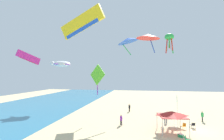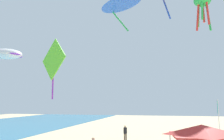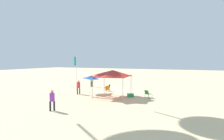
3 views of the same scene
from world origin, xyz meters
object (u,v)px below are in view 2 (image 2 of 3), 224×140
Objects in this scene: banner_flag at (219,121)px; kite_turtle_white at (6,54)px; canopy_tent at (202,131)px; kite_diamond_lime at (54,61)px; kite_octopus_green at (202,2)px; beach_umbrella at (211,134)px; person_far_stroller at (125,132)px; kite_delta_blue at (121,1)px.

kite_turtle_white is (7.06, 25.56, 8.10)m from banner_flag.
canopy_tent is at bearing 160.93° from banner_flag.
kite_octopus_green is (12.01, -14.40, 9.10)m from kite_diamond_lime.
kite_turtle_white is at bearing 60.96° from canopy_tent.
beach_umbrella is (3.17, -0.99, -0.59)m from canopy_tent.
banner_flag is 10.10m from person_far_stroller.
kite_delta_blue is at bearing 22.53° from person_far_stroller.
kite_diamond_lime is 20.85m from kite_octopus_green.
banner_flag is 0.75× the size of kite_delta_blue.
person_far_stroller is at bearing -98.10° from kite_diamond_lime.
beach_umbrella is 16.47m from kite_delta_blue.
kite_turtle_white is (3.73, 16.88, -4.42)m from kite_delta_blue.
beach_umbrella is at bearing -17.31° from canopy_tent.
banner_flag is 14.75m from kite_diamond_lime.
kite_turtle_white is at bearing 68.04° from beach_umbrella.
kite_diamond_lime is at bearing -36.48° from kite_octopus_green.
kite_diamond_lime is 1.14× the size of kite_octopus_green.
canopy_tent is 0.72× the size of kite_turtle_white.
canopy_tent reaches higher than beach_umbrella.
person_far_stroller is 0.34× the size of kite_octopus_green.
kite_delta_blue is 10.44m from kite_diamond_lime.
beach_umbrella is 10.92m from person_far_stroller.
person_far_stroller is (7.89, 7.49, -0.90)m from beach_umbrella.
canopy_tent is 12.92m from person_far_stroller.
canopy_tent is 6.34m from banner_flag.
kite_diamond_lime is at bearing -59.87° from kite_delta_blue.
kite_delta_blue is at bearing 51.06° from beach_umbrella.
kite_octopus_green reaches higher than beach_umbrella.
kite_turtle_white is 27.12m from kite_octopus_green.
banner_flag is at bearing -21.02° from beach_umbrella.
kite_delta_blue is 1.12× the size of kite_turtle_white.
kite_turtle_white is at bearing -119.23° from kite_delta_blue.
beach_umbrella is 3.10m from banner_flag.
kite_delta_blue is at bearing 142.19° from kite_turtle_white.
kite_diamond_lime is at bearing 117.19° from kite_turtle_white.
kite_octopus_green reaches higher than kite_delta_blue.
beach_umbrella is 0.39× the size of kite_diamond_lime.
canopy_tent is 13.35m from kite_diamond_lime.
kite_turtle_white is at bearing -69.95° from kite_octopus_green.
kite_turtle_white is (13.04, 23.49, 8.25)m from canopy_tent.
person_far_stroller is 11.05m from kite_diamond_lime.
banner_flag is at bearing 9.65° from kite_octopus_green.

